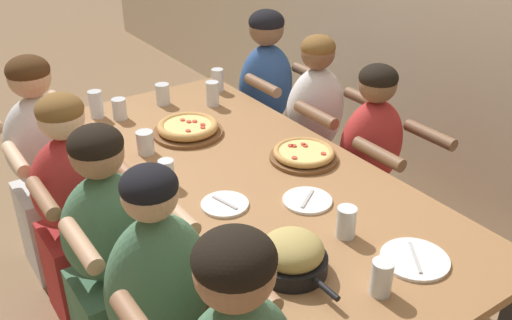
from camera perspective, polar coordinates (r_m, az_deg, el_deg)
ground_plane at (r=2.93m, az=0.00°, el=-14.16°), size 18.00×18.00×0.00m
dining_table at (r=2.51m, az=0.00°, el=-2.56°), size 2.21×0.90×0.76m
pizza_board_main at (r=2.80m, az=-6.84°, el=3.16°), size 0.34×0.34×0.06m
pizza_board_second at (r=2.56m, az=4.80°, el=0.58°), size 0.31×0.31×0.05m
skillet_bowl at (r=1.88m, az=3.63°, el=-9.50°), size 0.34×0.24×0.14m
empty_plate_a at (r=2.03m, az=15.58°, el=-9.54°), size 0.23×0.23×0.02m
empty_plate_b at (r=2.26m, az=5.15°, el=-4.05°), size 0.20×0.20×0.02m
empty_plate_c at (r=2.23m, az=-3.14°, el=-4.45°), size 0.19×0.19×0.02m
drinking_glass_a at (r=1.84m, az=12.42°, el=-11.62°), size 0.07×0.07×0.12m
drinking_glass_b at (r=3.31m, az=-3.86°, el=7.86°), size 0.07×0.07×0.13m
drinking_glass_c at (r=3.16m, az=-9.24°, el=6.39°), size 0.08×0.08×0.12m
drinking_glass_d at (r=3.11m, az=-4.37°, el=6.47°), size 0.07×0.07×0.13m
drinking_glass_e at (r=3.07m, az=-15.68°, el=5.29°), size 0.07×0.07×0.14m
drinking_glass_f at (r=3.02m, az=-13.48°, el=4.85°), size 0.07×0.07×0.11m
drinking_glass_g at (r=2.37m, az=-8.92°, el=-1.42°), size 0.07×0.07×0.11m
drinking_glass_h at (r=2.64m, az=-11.01°, el=1.60°), size 0.08×0.08×0.11m
drinking_glass_i at (r=2.06m, az=8.99°, el=-6.32°), size 0.07×0.07×0.12m
diner_near_center at (r=2.38m, az=-14.06°, el=-10.24°), size 0.51×0.40×1.14m
diner_far_midleft at (r=3.23m, az=5.77°, el=1.49°), size 0.51×0.40×1.16m
diner_near_left at (r=3.07m, az=-20.04°, el=-1.46°), size 0.51×0.40×1.17m
diner_near_midleft at (r=2.71m, az=-17.30°, el=-5.73°), size 0.51×0.40×1.13m
diner_far_left at (r=3.55m, az=1.01°, el=4.75°), size 0.51×0.40×1.19m
diner_far_center at (r=2.97m, az=11.15°, el=-1.94°), size 0.51×0.40×1.12m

